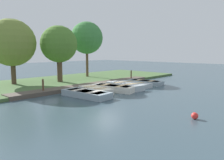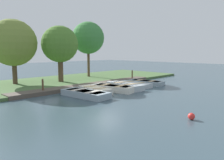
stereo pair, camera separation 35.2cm
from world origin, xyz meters
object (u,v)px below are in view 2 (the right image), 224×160
at_px(rowboat_5, 146,82).
at_px(mooring_post_far, 132,76).
at_px(rowboat_2, 113,88).
at_px(mooring_post_near, 43,86).
at_px(rowboat_0, 85,94).
at_px(rowboat_1, 95,90).
at_px(park_tree_far_left, 13,43).
at_px(rowboat_4, 134,84).
at_px(park_tree_center, 88,38).
at_px(buoy, 191,116).
at_px(rowboat_3, 125,86).
at_px(park_tree_left, 60,45).

bearing_deg(rowboat_5, mooring_post_far, 147.20).
bearing_deg(rowboat_2, mooring_post_near, -134.58).
bearing_deg(rowboat_0, rowboat_1, 107.40).
xyz_separation_m(rowboat_2, mooring_post_far, (-2.39, 5.02, 0.29)).
bearing_deg(park_tree_far_left, mooring_post_near, -0.95).
xyz_separation_m(rowboat_4, park_tree_far_left, (-6.78, -6.50, 3.23)).
relative_size(mooring_post_near, park_tree_center, 0.18).
distance_m(rowboat_1, buoy, 7.18).
height_order(rowboat_4, rowboat_5, rowboat_5).
bearing_deg(rowboat_2, park_tree_center, 139.65).
xyz_separation_m(mooring_post_near, mooring_post_far, (0.00, 9.01, 0.00)).
distance_m(mooring_post_near, buoy, 9.32).
height_order(rowboat_3, mooring_post_near, mooring_post_near).
xyz_separation_m(mooring_post_near, park_tree_left, (-3.18, 3.34, 2.81)).
relative_size(rowboat_3, mooring_post_far, 3.17).
xyz_separation_m(rowboat_1, park_tree_far_left, (-6.70, -2.54, 3.20)).
height_order(rowboat_0, mooring_post_far, mooring_post_far).
distance_m(rowboat_4, mooring_post_far, 3.25).
distance_m(rowboat_2, rowboat_4, 2.60).
height_order(rowboat_3, park_tree_left, park_tree_left).
bearing_deg(park_tree_far_left, mooring_post_far, 62.54).
distance_m(rowboat_0, rowboat_4, 5.20).
bearing_deg(mooring_post_far, rowboat_2, -64.52).
distance_m(mooring_post_near, mooring_post_far, 9.01).
height_order(rowboat_0, park_tree_center, park_tree_center).
bearing_deg(mooring_post_far, park_tree_far_left, -117.46).
bearing_deg(mooring_post_far, rowboat_0, -71.24).
distance_m(rowboat_5, park_tree_far_left, 11.03).
bearing_deg(rowboat_0, park_tree_far_left, -175.36).
height_order(rowboat_2, park_tree_center, park_tree_center).
relative_size(buoy, park_tree_center, 0.05).
relative_size(rowboat_2, mooring_post_near, 3.30).
distance_m(rowboat_3, mooring_post_far, 4.46).
bearing_deg(buoy, park_tree_left, 172.07).
bearing_deg(mooring_post_near, rowboat_5, 74.39).
relative_size(rowboat_1, park_tree_far_left, 0.52).
bearing_deg(park_tree_far_left, rowboat_3, 36.37).
xyz_separation_m(rowboat_2, rowboat_4, (-0.25, 2.59, -0.04)).
bearing_deg(rowboat_3, rowboat_5, 98.62).
bearing_deg(park_tree_center, buoy, -23.12).
height_order(rowboat_4, mooring_post_far, mooring_post_far).
bearing_deg(rowboat_2, park_tree_far_left, -164.55).
xyz_separation_m(rowboat_3, park_tree_far_left, (-7.02, -5.17, 3.18)).
xyz_separation_m(rowboat_1, rowboat_2, (0.33, 1.37, 0.01)).
bearing_deg(rowboat_5, park_tree_center, 175.12).
distance_m(rowboat_1, rowboat_2, 1.41).
distance_m(rowboat_3, mooring_post_near, 5.77).
distance_m(rowboat_2, rowboat_3, 1.25).
relative_size(rowboat_0, mooring_post_near, 3.30).
height_order(rowboat_0, rowboat_3, rowboat_3).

